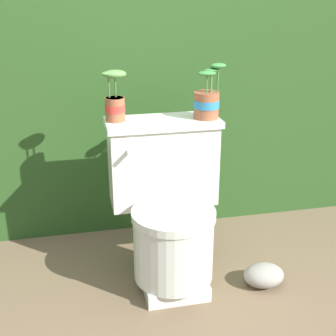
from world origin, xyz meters
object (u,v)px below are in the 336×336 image
Objects in this scene: potted_plant_left at (115,101)px; toilet at (168,208)px; garden_stone at (264,275)px; potted_plant_midleft at (207,100)px.

toilet is at bearing -34.40° from potted_plant_left.
potted_plant_left is 1.18× the size of garden_stone.
potted_plant_midleft is at bearing 26.46° from toilet.
potted_plant_midleft reaches higher than potted_plant_left.
toilet is 0.51m from potted_plant_midleft.
garden_stone is (0.22, -0.27, -0.78)m from potted_plant_midleft.
toilet is 3.34× the size of potted_plant_left.
potted_plant_left is (-0.21, 0.14, 0.47)m from toilet.
toilet reaches higher than garden_stone.
potted_plant_left reaches higher than garden_stone.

